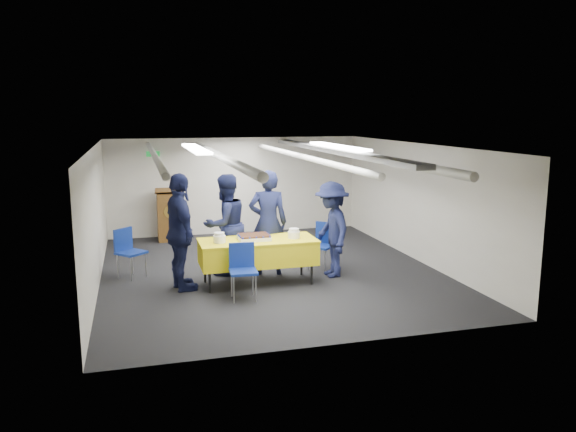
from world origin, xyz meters
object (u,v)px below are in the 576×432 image
object	(u,v)px
podium	(170,214)
chair_near	(243,265)
sheet_cake	(254,237)
sailor_a	(268,222)
sailor_d	(332,229)
chair_right	(323,241)
sailor_c	(181,232)
serving_table	(258,252)
sailor_b	(225,225)
chair_left	(128,248)

from	to	relation	value
podium	chair_near	bearing A→B (deg)	-79.38
sheet_cake	sailor_a	xyz separation A→B (m)	(0.37, 0.53, 0.13)
chair_near	sheet_cake	bearing A→B (deg)	63.95
sailor_a	sailor_d	bearing A→B (deg)	169.66
sailor_a	chair_right	bearing A→B (deg)	-165.33
sheet_cake	sailor_d	world-z (taller)	sailor_d
sailor_c	sailor_d	size ratio (longest dim) A/B	1.14
chair_near	sailor_a	xyz separation A→B (m)	(0.70, 1.21, 0.41)
sailor_c	chair_near	bearing A→B (deg)	-138.13
sailor_c	chair_right	bearing A→B (deg)	-88.35
chair_right	chair_near	bearing A→B (deg)	-144.47
sheet_cake	serving_table	bearing A→B (deg)	-10.40
sailor_c	podium	bearing A→B (deg)	-11.55
sheet_cake	chair_right	distance (m)	1.57
serving_table	sailor_b	distance (m)	0.92
sheet_cake	chair_left	world-z (taller)	chair_left
chair_left	sailor_d	world-z (taller)	sailor_d
chair_near	chair_right	world-z (taller)	same
chair_near	sailor_d	xyz separation A→B (m)	(1.75, 0.78, 0.32)
chair_right	sailor_c	size ratio (longest dim) A/B	0.45
podium	chair_near	distance (m)	4.51
chair_near	chair_right	distance (m)	2.17
podium	sailor_a	distance (m)	3.58
serving_table	sailor_c	world-z (taller)	sailor_c
chair_right	sailor_b	xyz separation A→B (m)	(-1.80, 0.14, 0.38)
sailor_b	sailor_c	world-z (taller)	sailor_c
sheet_cake	sailor_c	bearing A→B (deg)	179.96
sheet_cake	chair_near	xyz separation A→B (m)	(-0.33, -0.68, -0.28)
sailor_c	chair_left	bearing A→B (deg)	29.98
serving_table	sailor_c	distance (m)	1.34
chair_right	sailor_a	distance (m)	1.14
podium	sailor_a	xyz separation A→B (m)	(1.53, -3.22, 0.33)
sheet_cake	chair_near	distance (m)	0.81
sheet_cake	sailor_a	distance (m)	0.66
podium	sheet_cake	bearing A→B (deg)	-72.80
chair_right	sailor_d	world-z (taller)	sailor_d
sailor_d	sailor_a	bearing A→B (deg)	-112.42
sailor_d	sailor_c	bearing A→B (deg)	-87.82
chair_right	serving_table	bearing A→B (deg)	-156.67
sheet_cake	podium	distance (m)	3.93
podium	sailor_c	distance (m)	3.77
serving_table	chair_left	bearing A→B (deg)	154.72
chair_near	sailor_b	xyz separation A→B (m)	(-0.04, 1.40, 0.38)
chair_near	sailor_d	world-z (taller)	sailor_d
sheet_cake	sailor_d	bearing A→B (deg)	3.94
serving_table	sheet_cake	distance (m)	0.26
sailor_a	sailor_d	world-z (taller)	sailor_a
chair_right	sailor_b	distance (m)	1.84
chair_near	chair_left	world-z (taller)	same
chair_near	chair_left	size ratio (longest dim) A/B	1.00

